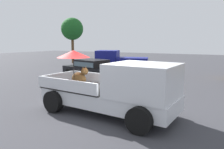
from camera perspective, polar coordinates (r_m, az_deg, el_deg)
The scene contains 5 objects.
ground_plane at distance 7.94m, azimuth -1.24°, elevation -10.28°, with size 80.00×80.00×0.00m, color #38383D.
pickup_truck_main at distance 7.45m, azimuth 1.35°, elevation -3.77°, with size 5.19×2.60×2.26m.
pickup_truck_red at distance 19.00m, azimuth 1.76°, elevation 3.61°, with size 5.12×3.22×1.80m.
parked_sedan_near at distance 15.27m, azimuth -5.59°, elevation 1.80°, with size 4.59×2.71×1.33m.
tree_by_lot at distance 26.14m, azimuth -10.57°, elevation 11.78°, with size 2.60×2.60×5.36m.
Camera 1 is at (3.68, -6.53, 2.59)m, focal length 34.27 mm.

